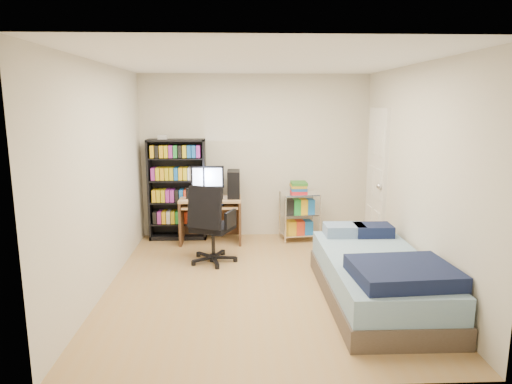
{
  "coord_description": "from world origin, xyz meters",
  "views": [
    {
      "loc": [
        -0.25,
        -5.03,
        2.06
      ],
      "look_at": [
        -0.04,
        0.4,
        1.0
      ],
      "focal_mm": 32.0,
      "sensor_mm": 36.0,
      "label": 1
    }
  ],
  "objects_px": {
    "office_chair": "(212,238)",
    "bed": "(378,277)",
    "media_shelf": "(177,188)",
    "computer_desk": "(217,201)"
  },
  "relations": [
    {
      "from": "media_shelf",
      "to": "bed",
      "type": "bearing_deg",
      "value": -44.95
    },
    {
      "from": "office_chair",
      "to": "bed",
      "type": "relative_size",
      "value": 0.49
    },
    {
      "from": "office_chair",
      "to": "bed",
      "type": "bearing_deg",
      "value": -11.23
    },
    {
      "from": "media_shelf",
      "to": "computer_desk",
      "type": "relative_size",
      "value": 1.4
    },
    {
      "from": "office_chair",
      "to": "media_shelf",
      "type": "bearing_deg",
      "value": 141.04
    },
    {
      "from": "office_chair",
      "to": "bed",
      "type": "height_order",
      "value": "office_chair"
    },
    {
      "from": "bed",
      "to": "computer_desk",
      "type": "bearing_deg",
      "value": 128.77
    },
    {
      "from": "computer_desk",
      "to": "office_chair",
      "type": "height_order",
      "value": "computer_desk"
    },
    {
      "from": "bed",
      "to": "media_shelf",
      "type": "bearing_deg",
      "value": 135.05
    },
    {
      "from": "bed",
      "to": "office_chair",
      "type": "bearing_deg",
      "value": 145.03
    }
  ]
}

